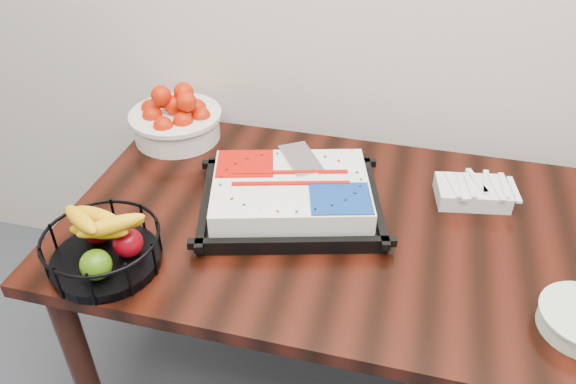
% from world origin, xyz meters
% --- Properties ---
extents(table, '(1.80, 0.90, 0.75)m').
position_xyz_m(table, '(0.00, 2.00, 0.66)').
color(table, black).
rests_on(table, ground).
extents(cake_tray, '(0.58, 0.51, 0.10)m').
position_xyz_m(cake_tray, '(-0.29, 2.02, 0.80)').
color(cake_tray, black).
rests_on(cake_tray, table).
extents(tangerine_bowl, '(0.31, 0.31, 0.20)m').
position_xyz_m(tangerine_bowl, '(-0.76, 2.31, 0.83)').
color(tangerine_bowl, white).
rests_on(tangerine_bowl, table).
extents(fruit_basket, '(0.29, 0.29, 0.15)m').
position_xyz_m(fruit_basket, '(-0.68, 1.68, 0.81)').
color(fruit_basket, black).
rests_on(fruit_basket, table).
extents(fork_bag, '(0.22, 0.16, 0.06)m').
position_xyz_m(fork_bag, '(0.21, 2.19, 0.78)').
color(fork_bag, silver).
rests_on(fork_bag, table).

